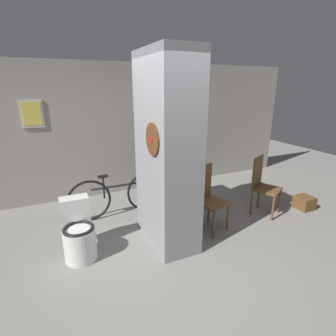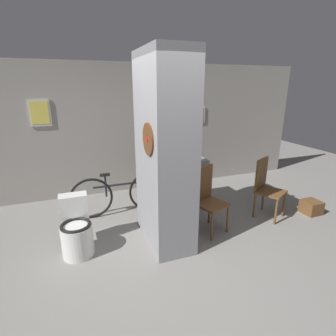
# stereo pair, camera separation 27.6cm
# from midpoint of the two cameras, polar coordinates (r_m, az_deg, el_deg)

# --- Properties ---
(ground_plane) EXTENTS (14.00, 14.00, 0.00)m
(ground_plane) POSITION_cam_midpoint_polar(r_m,az_deg,el_deg) (3.62, 0.64, -19.30)
(ground_plane) COLOR gray
(wall_back) EXTENTS (8.00, 0.09, 2.60)m
(wall_back) POSITION_cam_midpoint_polar(r_m,az_deg,el_deg) (5.46, -11.22, 8.13)
(wall_back) COLOR gray
(wall_back) RESTS_ON ground_plane
(pillar_center) EXTENTS (0.58, 1.08, 2.60)m
(pillar_center) POSITION_cam_midpoint_polar(r_m,az_deg,el_deg) (3.51, -2.53, 3.22)
(pillar_center) COLOR gray
(pillar_center) RESTS_ON ground_plane
(counter_shelf) EXTENTS (1.19, 0.44, 0.88)m
(counter_shelf) POSITION_cam_midpoint_polar(r_m,az_deg,el_deg) (4.85, -0.83, -3.34)
(counter_shelf) COLOR gray
(counter_shelf) RESTS_ON ground_plane
(toilet) EXTENTS (0.41, 0.57, 0.76)m
(toilet) POSITION_cam_midpoint_polar(r_m,az_deg,el_deg) (3.73, -20.93, -13.42)
(toilet) COLOR silver
(toilet) RESTS_ON ground_plane
(chair_near_pillar) EXTENTS (0.54, 0.54, 1.01)m
(chair_near_pillar) POSITION_cam_midpoint_polar(r_m,az_deg,el_deg) (4.06, 6.70, -6.08)
(chair_near_pillar) COLOR brown
(chair_near_pillar) RESTS_ON ground_plane
(chair_by_doorway) EXTENTS (0.57, 0.57, 1.01)m
(chair_by_doorway) POSITION_cam_midpoint_polar(r_m,az_deg,el_deg) (4.77, 18.35, -3.20)
(chair_by_doorway) COLOR brown
(chair_by_doorway) RESTS_ON ground_plane
(bicycle) EXTENTS (1.71, 0.42, 0.77)m
(bicycle) POSITION_cam_midpoint_polar(r_m,az_deg,el_deg) (4.61, -12.27, -5.79)
(bicycle) COLOR black
(bicycle) RESTS_ON ground_plane
(bottle_tall) EXTENTS (0.08, 0.08, 0.29)m
(bottle_tall) POSITION_cam_midpoint_polar(r_m,az_deg,el_deg) (4.54, -2.28, 2.44)
(bottle_tall) COLOR silver
(bottle_tall) RESTS_ON counter_shelf
(floor_crate) EXTENTS (0.29, 0.29, 0.23)m
(floor_crate) POSITION_cam_midpoint_polar(r_m,az_deg,el_deg) (5.37, 26.25, -6.81)
(floor_crate) COLOR brown
(floor_crate) RESTS_ON ground_plane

